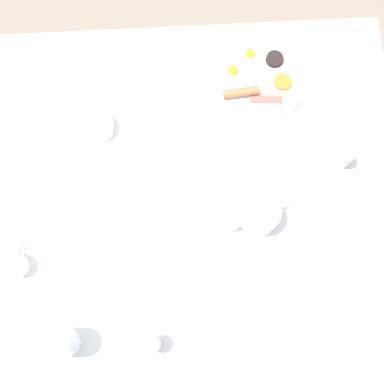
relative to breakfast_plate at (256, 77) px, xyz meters
The scene contains 13 objects.
ground_plane 0.83m from the breakfast_plate, 148.61° to the left, with size 8.00×8.00×0.00m, color #70665B.
table 0.42m from the breakfast_plate, 148.61° to the left, with size 1.08×1.22×0.71m.
breakfast_plate is the anchor object (origin of this frame).
teapot_near 0.44m from the breakfast_plate, behind, with size 0.11×0.18×0.12m.
teacup_with_saucer_left 0.50m from the breakfast_plate, 106.37° to the left, with size 0.14×0.14×0.06m.
water_glass_tall 0.94m from the breakfast_plate, 142.62° to the left, with size 0.08×0.08×0.15m.
creamer_jug 0.88m from the breakfast_plate, 126.92° to the left, with size 0.09×0.07×0.07m.
pepper_grinder 0.36m from the breakfast_plate, 141.56° to the right, with size 0.05×0.05×0.10m.
salt_grinder 0.83m from the breakfast_plate, 155.97° to the left, with size 0.05×0.05×0.10m.
fork_by_plate 0.68m from the breakfast_plate, 115.50° to the left, with size 0.09×0.17×0.00m.
knife_by_plate 0.54m from the breakfast_plate, 148.75° to the left, with size 0.11×0.21×0.00m.
spoon_for_tea 0.57m from the breakfast_plate, 162.58° to the right, with size 0.10×0.13×0.00m.
fork_spare 0.71m from the breakfast_plate, 86.28° to the left, with size 0.17×0.11×0.00m.
Camera 1 is at (-0.38, 0.02, 2.19)m, focal length 50.00 mm.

